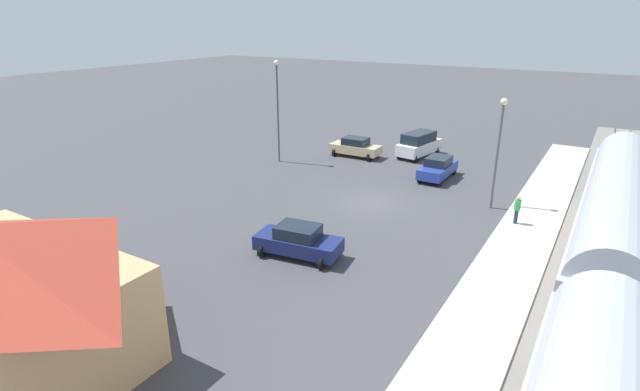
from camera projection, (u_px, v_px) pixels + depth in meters
ground_plane at (370, 203)px, 33.17m from camera, size 200.00×200.00×0.00m
railway_track at (605, 250)px, 26.25m from camera, size 4.80×70.00×0.30m
platform at (526, 233)px, 28.20m from camera, size 3.20×46.00×0.30m
passenger_train at (599, 331)px, 14.87m from camera, size 2.93×40.38×4.98m
pedestrian_on_platform at (517, 208)px, 28.77m from camera, size 0.36×0.36×1.71m
suv_white at (419, 144)px, 43.85m from camera, size 2.75×5.16×2.22m
sedan_tan at (355, 147)px, 43.89m from camera, size 4.55×2.37×1.74m
sedan_navy at (298, 241)px, 25.46m from camera, size 4.72×2.75×1.74m
sedan_blue at (438, 168)px, 37.88m from camera, size 1.87×4.51×1.74m
light_pole_near_platform at (499, 140)px, 30.70m from camera, size 0.44×0.44×7.21m
light_pole_lot_center at (278, 100)px, 40.86m from camera, size 0.44×0.44×8.58m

